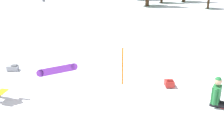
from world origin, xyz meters
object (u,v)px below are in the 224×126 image
backpack_red (169,83)px  backpack_grey (13,68)px  trail_marker_pole (122,66)px  loose_snowboard_far_spare (58,70)px  snowboarder_midground (222,97)px

backpack_red → backpack_grey: backpack_red is taller
trail_marker_pole → loose_snowboard_far_spare: bearing=177.1°
backpack_red → backpack_grey: 6.43m
trail_marker_pole → backpack_grey: bearing=-176.6°
trail_marker_pole → backpack_red: bearing=13.9°
loose_snowboard_far_spare → snowboarder_midground: bearing=-6.0°
backpack_red → backpack_grey: size_ratio=1.01×
backpack_red → loose_snowboard_far_spare: bearing=-176.6°
snowboarder_midground → backpack_red: 2.00m
snowboarder_midground → backpack_grey: 8.17m
snowboarder_midground → trail_marker_pole: trail_marker_pole is taller
loose_snowboard_far_spare → trail_marker_pole: size_ratio=1.03×
snowboarder_midground → trail_marker_pole: bearing=171.5°
snowboarder_midground → backpack_red: size_ratio=3.22×
loose_snowboard_far_spare → backpack_red: bearing=3.4°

